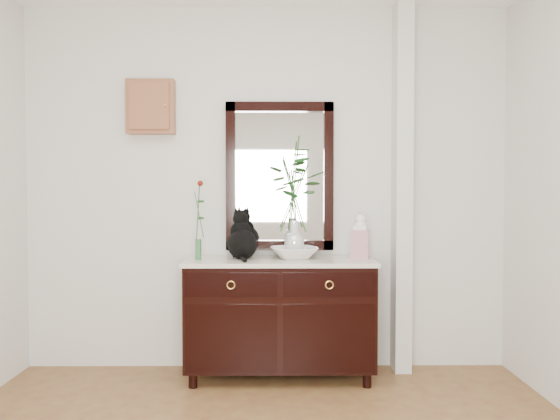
{
  "coord_description": "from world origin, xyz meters",
  "views": [
    {
      "loc": [
        0.07,
        -2.11,
        1.33
      ],
      "look_at": [
        0.1,
        1.63,
        1.2
      ],
      "focal_mm": 35.0,
      "sensor_mm": 36.0,
      "label": 1
    }
  ],
  "objects_px": {
    "lotus_bowl": "(294,253)",
    "cat": "(242,234)",
    "sideboard": "(280,312)",
    "ginger_jar": "(360,236)"
  },
  "relations": [
    {
      "from": "sideboard",
      "to": "cat",
      "type": "relative_size",
      "value": 3.87
    },
    {
      "from": "cat",
      "to": "ginger_jar",
      "type": "height_order",
      "value": "cat"
    },
    {
      "from": "lotus_bowl",
      "to": "cat",
      "type": "bearing_deg",
      "value": -178.9
    },
    {
      "from": "cat",
      "to": "lotus_bowl",
      "type": "height_order",
      "value": "cat"
    },
    {
      "from": "cat",
      "to": "lotus_bowl",
      "type": "relative_size",
      "value": 1.03
    },
    {
      "from": "lotus_bowl",
      "to": "ginger_jar",
      "type": "distance_m",
      "value": 0.48
    },
    {
      "from": "sideboard",
      "to": "ginger_jar",
      "type": "distance_m",
      "value": 0.79
    },
    {
      "from": "lotus_bowl",
      "to": "ginger_jar",
      "type": "xyz_separation_m",
      "value": [
        0.47,
        -0.03,
        0.12
      ]
    },
    {
      "from": "lotus_bowl",
      "to": "sideboard",
      "type": "bearing_deg",
      "value": -162.64
    },
    {
      "from": "sideboard",
      "to": "cat",
      "type": "bearing_deg",
      "value": 174.65
    }
  ]
}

